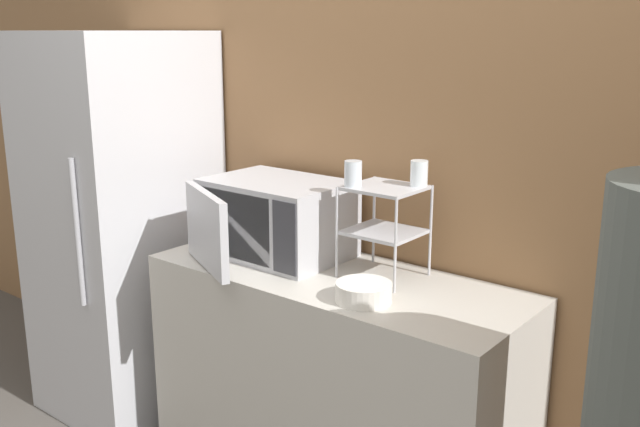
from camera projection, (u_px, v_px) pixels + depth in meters
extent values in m
cube|color=olive|center=(387.00, 158.00, 2.77)|extent=(8.00, 0.06, 2.60)
cube|color=#B7B2A8|center=(335.00, 386.00, 2.74)|extent=(1.45, 0.57, 0.91)
cube|color=#ADADB2|center=(277.00, 218.00, 2.83)|extent=(0.55, 0.39, 0.31)
cube|color=#B7B2A8|center=(232.00, 225.00, 2.73)|extent=(0.39, 0.01, 0.26)
cube|color=#333338|center=(284.00, 238.00, 2.55)|extent=(0.11, 0.01, 0.27)
cube|color=#ADADB2|center=(207.00, 230.00, 2.66)|extent=(0.40, 0.21, 0.29)
cylinder|color=#B2B2B7|center=(337.00, 233.00, 2.56)|extent=(0.01, 0.01, 0.34)
cylinder|color=#B2B2B7|center=(395.00, 246.00, 2.41)|extent=(0.01, 0.01, 0.34)
cylinder|color=#B2B2B7|center=(374.00, 220.00, 2.74)|extent=(0.01, 0.01, 0.34)
cylinder|color=#B2B2B7|center=(431.00, 231.00, 2.59)|extent=(0.01, 0.01, 0.34)
cube|color=#B2B2B7|center=(384.00, 232.00, 2.57)|extent=(0.25, 0.23, 0.01)
cube|color=#B2B2B7|center=(385.00, 188.00, 2.53)|extent=(0.25, 0.23, 0.01)
cylinder|color=silver|center=(353.00, 174.00, 2.51)|extent=(0.06, 0.06, 0.09)
cylinder|color=silver|center=(419.00, 173.00, 2.52)|extent=(0.06, 0.06, 0.09)
cylinder|color=silver|center=(364.00, 300.00, 2.37)|extent=(0.10, 0.10, 0.01)
cylinder|color=silver|center=(364.00, 292.00, 2.37)|extent=(0.19, 0.19, 0.06)
cube|color=#B7B7BC|center=(123.00, 227.00, 3.32)|extent=(0.68, 0.69, 1.78)
cylinder|color=#99999E|center=(77.00, 233.00, 2.90)|extent=(0.02, 0.02, 0.62)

